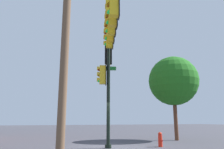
# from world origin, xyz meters

# --- Properties ---
(ground_plane) EXTENTS (120.00, 120.00, 0.00)m
(ground_plane) POSITION_xyz_m (0.00, 0.00, 0.00)
(ground_plane) COLOR #3E3D45
(signal_pole_assembly) EXTENTS (5.57, 2.07, 7.27)m
(signal_pole_assembly) POSITION_xyz_m (1.53, -0.51, 5.39)
(signal_pole_assembly) COLOR black
(signal_pole_assembly) RESTS_ON ground_plane
(utility_pole) EXTENTS (0.96, 1.64, 7.99)m
(utility_pole) POSITION_xyz_m (5.41, -3.23, 4.17)
(utility_pole) COLOR brown
(utility_pole) RESTS_ON ground_plane
(fire_hydrant) EXTENTS (0.33, 0.24, 0.83)m
(fire_hydrant) POSITION_xyz_m (0.44, 3.06, 0.41)
(fire_hydrant) COLOR red
(fire_hydrant) RESTS_ON ground_plane
(tree_near) EXTENTS (3.97, 3.97, 6.63)m
(tree_near) POSITION_xyz_m (-2.67, 6.48, 4.63)
(tree_near) COLOR brown
(tree_near) RESTS_ON ground_plane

